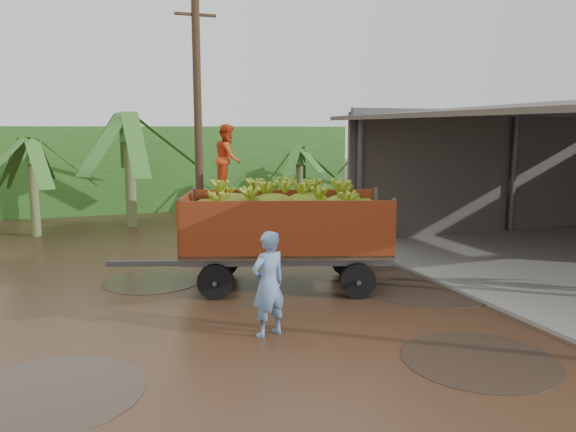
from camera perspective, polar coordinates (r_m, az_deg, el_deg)
name	(u,v)px	position (r m, az deg, el deg)	size (l,w,h in m)	color
ground	(238,326)	(10.28, -5.13, -11.08)	(100.00, 100.00, 0.00)	black
hedge_north	(97,169)	(25.42, -18.86, 4.55)	(22.00, 3.00, 3.60)	#2D661E
banana_trailer	(284,227)	(12.42, -0.37, -1.08)	(6.25, 3.45, 3.60)	#9D3716
man_blue	(268,284)	(9.54, -2.02, -6.91)	(0.66, 0.44, 1.82)	#6588B9
utility_pole	(198,122)	(16.90, -9.13, 9.39)	(1.20, 0.24, 7.27)	#47301E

